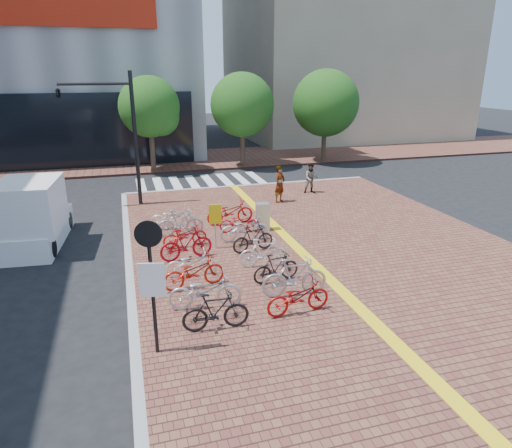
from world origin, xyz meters
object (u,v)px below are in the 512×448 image
object	(u,v)px
bike_11	(264,253)
pedestrian_b	(311,178)
utility_box	(263,217)
yellow_sign	(215,218)
bike_12	(253,238)
pedestrian_a	(280,184)
bike_1	(205,291)
bike_8	(298,297)
bike_15	(230,212)
bike_2	(194,272)
bike_5	(185,235)
bike_9	(295,277)
bike_3	(191,263)
box_truck	(33,213)
bike_14	(240,222)
bike_4	(186,244)
bike_13	(245,228)
notice_sign	(151,272)
bike_10	(276,267)
bike_0	(216,311)
bike_7	(173,218)
bike_6	(180,223)
traffic_light_pole	(101,115)

from	to	relation	value
bike_11	pedestrian_b	bearing A→B (deg)	-25.59
utility_box	yellow_sign	xyz separation A→B (m)	(-2.23, -1.43, 0.59)
bike_12	pedestrian_a	xyz separation A→B (m)	(3.06, 5.90, 0.42)
bike_1	bike_8	size ratio (longest dim) A/B	1.09
bike_11	bike_15	bearing A→B (deg)	6.76
bike_2	bike_5	distance (m)	3.44
bike_5	bike_12	xyz separation A→B (m)	(2.29, -1.15, 0.05)
bike_1	bike_15	size ratio (longest dim) A/B	0.99
bike_9	bike_2	bearing A→B (deg)	66.89
bike_3	box_truck	size ratio (longest dim) A/B	0.34
pedestrian_a	bike_14	bearing A→B (deg)	-161.73
bike_4	box_truck	distance (m)	6.32
utility_box	bike_13	bearing A→B (deg)	-136.80
bike_14	notice_sign	world-z (taller)	notice_sign
bike_4	bike_15	distance (m)	4.03
bike_13	pedestrian_b	xyz separation A→B (m)	(5.26, 5.96, 0.30)
bike_13	bike_11	bearing A→B (deg)	179.95
bike_5	notice_sign	bearing A→B (deg)	157.33
utility_box	bike_10	bearing A→B (deg)	-102.21
bike_11	bike_12	distance (m)	1.41
bike_0	bike_7	distance (m)	8.02
bike_3	bike_7	distance (m)	4.65
bike_12	notice_sign	xyz separation A→B (m)	(-3.85, -5.40, 1.55)
bike_5	bike_14	xyz separation A→B (m)	(2.33, 0.92, -0.01)
bike_3	notice_sign	xyz separation A→B (m)	(-1.41, -3.98, 1.61)
bike_0	pedestrian_b	world-z (taller)	pedestrian_b
bike_6	utility_box	size ratio (longest dim) A/B	1.59
yellow_sign	box_truck	bearing A→B (deg)	157.03
notice_sign	bike_3	bearing A→B (deg)	70.52
bike_11	utility_box	world-z (taller)	utility_box
bike_5	bike_8	world-z (taller)	bike_8
bike_8	bike_5	bearing A→B (deg)	15.21
bike_10	yellow_sign	world-z (taller)	yellow_sign
bike_3	bike_14	world-z (taller)	bike_14
utility_box	yellow_sign	size ratio (longest dim) A/B	0.68
bike_14	notice_sign	distance (m)	8.58
bike_11	bike_12	size ratio (longest dim) A/B	1.03
bike_0	bike_1	distance (m)	1.17
bike_7	bike_11	world-z (taller)	bike_11
bike_4	bike_10	size ratio (longest dim) A/B	1.20
bike_11	pedestrian_a	size ratio (longest dim) A/B	0.91
bike_15	pedestrian_a	bearing A→B (deg)	-53.93
bike_6	notice_sign	world-z (taller)	notice_sign
utility_box	notice_sign	size ratio (longest dim) A/B	0.35
bike_2	pedestrian_a	bearing A→B (deg)	-43.41
traffic_light_pole	bike_4	bearing A→B (deg)	-70.97
bike_12	bike_13	xyz separation A→B (m)	(-0.01, 1.14, 0.02)
bike_12	utility_box	distance (m)	2.33
bike_2	notice_sign	bearing A→B (deg)	147.21
bike_7	pedestrian_a	size ratio (longest dim) A/B	1.03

